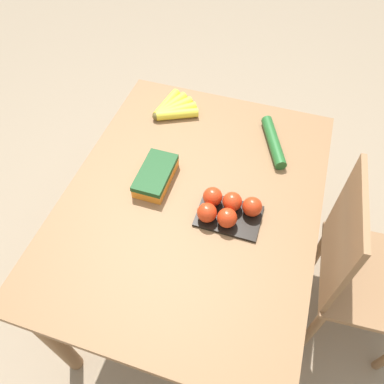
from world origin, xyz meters
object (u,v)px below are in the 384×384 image
Objects in this scene: tomato_pack at (227,209)px; cucumber_near at (273,142)px; banana_bunch at (172,109)px; carrot_bag at (156,175)px; chair at (358,271)px.

cucumber_near is at bearing 166.16° from tomato_pack.
carrot_bag reaches higher than banana_bunch.
carrot_bag is at bearing -50.54° from cucumber_near.
banana_bunch is 0.56m from tomato_pack.
carrot_bag is at bearing 87.96° from chair.
tomato_pack is 0.85× the size of cucumber_near.
banana_bunch is 0.89× the size of tomato_pack.
banana_bunch is at bearing 64.62° from chair.
cucumber_near is at bearing 129.46° from carrot_bag.
chair is 4.23× the size of tomato_pack.
tomato_pack is at bearing -13.84° from cucumber_near.
carrot_bag is 0.79× the size of cucumber_near.
carrot_bag is (-0.07, -0.28, -0.00)m from tomato_pack.
banana_bunch is 0.97× the size of carrot_bag.
cucumber_near is (-0.29, -0.43, 0.29)m from chair.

